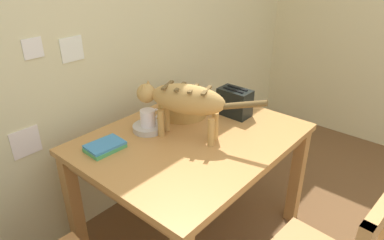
# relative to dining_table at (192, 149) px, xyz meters

# --- Properties ---
(wall_rear) EXTENTS (4.88, 0.11, 2.50)m
(wall_rear) POSITION_rel_dining_table_xyz_m (-0.13, 0.65, 0.62)
(wall_rear) COLOR beige
(wall_rear) RESTS_ON ground_plane
(dining_table) EXTENTS (1.19, 0.94, 0.72)m
(dining_table) POSITION_rel_dining_table_xyz_m (0.00, 0.00, 0.00)
(dining_table) COLOR #BF8446
(dining_table) RESTS_ON ground_plane
(cat) EXTENTS (0.30, 0.68, 0.31)m
(cat) POSITION_rel_dining_table_xyz_m (-0.03, 0.03, 0.31)
(cat) COLOR tan
(cat) RESTS_ON dining_table
(saucer_bowl) EXTENTS (0.18, 0.18, 0.03)m
(saucer_bowl) POSITION_rel_dining_table_xyz_m (-0.11, 0.23, 0.10)
(saucer_bowl) COLOR #BDB4AD
(saucer_bowl) RESTS_ON dining_table
(coffee_mug) EXTENTS (0.13, 0.09, 0.09)m
(coffee_mug) POSITION_rel_dining_table_xyz_m (-0.11, 0.23, 0.17)
(coffee_mug) COLOR white
(coffee_mug) RESTS_ON saucer_bowl
(magazine) EXTENTS (0.28, 0.25, 0.01)m
(magazine) POSITION_rel_dining_table_xyz_m (0.36, 0.25, 0.09)
(magazine) COLOR beige
(magazine) RESTS_ON dining_table
(book_stack) EXTENTS (0.20, 0.14, 0.03)m
(book_stack) POSITION_rel_dining_table_xyz_m (-0.40, 0.25, 0.10)
(book_stack) COLOR #48A25D
(book_stack) RESTS_ON dining_table
(wicker_basket) EXTENTS (0.30, 0.30, 0.09)m
(wicker_basket) POSITION_rel_dining_table_xyz_m (0.18, 0.23, 0.13)
(wicker_basket) COLOR tan
(wicker_basket) RESTS_ON dining_table
(toaster) EXTENTS (0.12, 0.20, 0.18)m
(toaster) POSITION_rel_dining_table_xyz_m (0.38, -0.02, 0.17)
(toaster) COLOR black
(toaster) RESTS_ON dining_table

